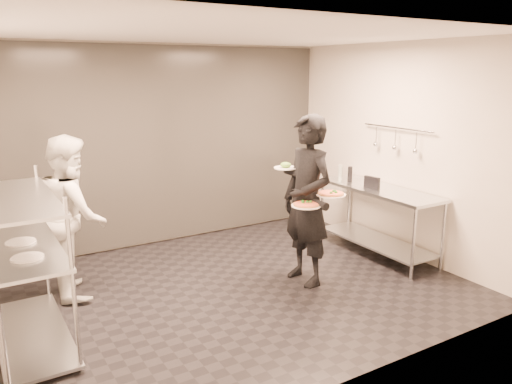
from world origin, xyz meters
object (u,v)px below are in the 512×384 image
pass_rack (24,262)px  bottle_green (340,173)px  chef (73,216)px  pizza_plate_near (306,205)px  waiter (307,201)px  salad_plate (286,166)px  prep_counter (378,209)px  pizza_plate_far (331,194)px  bottle_clear (340,171)px  bottle_dark (350,174)px  pos_monitor (372,183)px

pass_rack → bottle_green: 4.24m
chef → pizza_plate_near: 2.56m
waiter → salad_plate: size_ratio=7.18×
pizza_plate_near → chef: bearing=149.5°
waiter → salad_plate: waiter is taller
prep_counter → pizza_plate_far: size_ratio=5.40×
pizza_plate_far → bottle_clear: (1.20, 1.25, -0.08)m
pizza_plate_near → pizza_plate_far: bearing=-1.3°
pizza_plate_near → bottle_green: bearing=37.4°
chef → pizza_plate_far: chef is taller
waiter → pizza_plate_far: size_ratio=5.90×
bottle_clear → bottle_dark: bearing=-107.3°
prep_counter → bottle_clear: (0.01, 0.80, 0.38)m
pizza_plate_near → salad_plate: (0.06, 0.50, 0.34)m
bottle_clear → prep_counter: bearing=-90.6°
prep_counter → bottle_green: size_ratio=8.13×
pass_rack → waiter: size_ratio=0.81×
salad_plate → bottle_clear: (1.47, 0.74, -0.34)m
pass_rack → bottle_green: (4.19, 0.62, 0.26)m
pass_rack → pos_monitor: bearing=0.3°
prep_counter → salad_plate: bearing=177.8°
pass_rack → salad_plate: 2.92m
pizza_plate_near → pos_monitor: 1.48m
bottle_green → pos_monitor: bearing=-87.8°
prep_counter → chef: bearing=167.0°
bottle_green → salad_plate: bearing=-156.9°
waiter → bottle_dark: bearing=116.7°
pass_rack → pizza_plate_far: 3.19m
pass_rack → waiter: (2.97, -0.23, 0.21)m
pizza_plate_near → bottle_dark: bottle_dark is taller
bottle_clear → bottle_green: bearing=-130.2°
prep_counter → bottle_dark: size_ratio=8.30×
chef → bottle_dark: 3.66m
waiter → chef: 2.61m
bottle_clear → pizza_plate_near: bearing=-141.1°
chef → bottle_clear: (3.74, -0.06, 0.12)m
pizza_plate_far → bottle_clear: size_ratio=1.87×
pos_monitor → bottle_dark: bottle_dark is taller
pass_rack → bottle_dark: 4.27m
pos_monitor → bottle_green: bottle_green is taller
chef → bottle_clear: chef is taller
pizza_plate_near → pizza_plate_far: (0.34, -0.01, 0.08)m
pizza_plate_far → bottle_dark: 1.44m
pos_monitor → bottle_dark: bearing=76.4°
pos_monitor → bottle_clear: (0.13, 0.78, 0.01)m
pizza_plate_near → pos_monitor: size_ratio=1.43×
waiter → pizza_plate_near: 0.26m
waiter → pos_monitor: (1.24, 0.25, 0.02)m
prep_counter → pizza_plate_far: pizza_plate_far is taller
prep_counter → bottle_clear: bearing=89.4°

